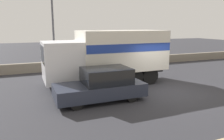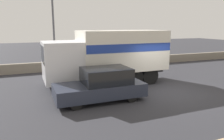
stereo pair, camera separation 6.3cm
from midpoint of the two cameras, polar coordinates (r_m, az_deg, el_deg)
The scene contains 5 objects.
ground_plane at distance 12.13m, azimuth 14.13°, elevation -5.59°, with size 80.00×80.00×0.00m, color #2D2D33.
stone_wall_backdrop at distance 18.87m, azimuth -0.06°, elevation 1.98°, with size 60.00×0.35×0.74m.
street_lamp at distance 16.83m, azimuth -14.98°, elevation 12.02°, with size 0.56×0.28×6.43m.
box_truck at distance 13.08m, azimuth -0.37°, elevation 4.39°, with size 7.24×2.59×3.21m.
car_hatchback at distance 10.34m, azimuth -2.52°, elevation -3.92°, with size 4.21×1.81×1.55m.
Camera 2 is at (-6.89, -9.33, 3.49)m, focal length 35.00 mm.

